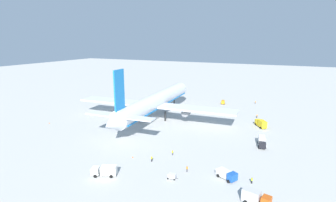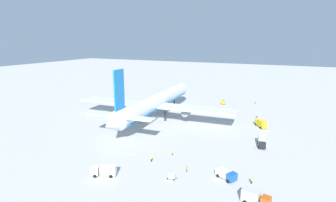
{
  "view_description": "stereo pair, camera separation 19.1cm",
  "coord_description": "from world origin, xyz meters",
  "px_view_note": "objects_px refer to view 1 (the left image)",
  "views": [
    {
      "loc": [
        -104.65,
        -54.72,
        35.44
      ],
      "look_at": [
        5.93,
        -3.01,
        6.99
      ],
      "focal_mm": 28.3,
      "sensor_mm": 36.0,
      "label": 1
    },
    {
      "loc": [
        -104.56,
        -54.9,
        35.44
      ],
      "look_at": [
        5.93,
        -3.01,
        6.99
      ],
      "focal_mm": 28.3,
      "sensor_mm": 36.0,
      "label": 2
    }
  ],
  "objects_px": {
    "service_truck_0": "(256,198)",
    "traffic_cone_0": "(133,157)",
    "baggage_cart_0": "(172,176)",
    "ground_worker_4": "(172,153)",
    "ground_worker_1": "(257,116)",
    "airliner": "(155,102)",
    "ground_worker_3": "(252,180)",
    "traffic_cone_1": "(49,123)",
    "traffic_cone_2": "(115,97)",
    "ground_worker_2": "(187,169)",
    "service_truck_4": "(105,170)",
    "service_truck_1": "(227,174)",
    "ground_worker_5": "(255,102)",
    "service_truck_3": "(261,123)",
    "service_van": "(223,102)",
    "ground_worker_0": "(152,159)",
    "service_truck_2": "(262,141)"
  },
  "relations": [
    {
      "from": "service_truck_0",
      "to": "traffic_cone_0",
      "type": "relative_size",
      "value": 11.65
    },
    {
      "from": "baggage_cart_0",
      "to": "ground_worker_4",
      "type": "height_order",
      "value": "ground_worker_4"
    },
    {
      "from": "ground_worker_1",
      "to": "ground_worker_4",
      "type": "relative_size",
      "value": 0.98
    },
    {
      "from": "airliner",
      "to": "ground_worker_3",
      "type": "xyz_separation_m",
      "value": [
        -39.79,
        -48.28,
        -6.96
      ]
    },
    {
      "from": "traffic_cone_1",
      "to": "traffic_cone_2",
      "type": "relative_size",
      "value": 1.0
    },
    {
      "from": "ground_worker_2",
      "to": "service_truck_4",
      "type": "bearing_deg",
      "value": 120.45
    },
    {
      "from": "airliner",
      "to": "traffic_cone_2",
      "type": "distance_m",
      "value": 53.37
    },
    {
      "from": "service_truck_1",
      "to": "traffic_cone_1",
      "type": "xyz_separation_m",
      "value": [
        13.92,
        80.1,
        -1.01
      ]
    },
    {
      "from": "traffic_cone_0",
      "to": "baggage_cart_0",
      "type": "bearing_deg",
      "value": -111.24
    },
    {
      "from": "ground_worker_1",
      "to": "ground_worker_5",
      "type": "bearing_deg",
      "value": 8.57
    },
    {
      "from": "service_truck_3",
      "to": "service_van",
      "type": "distance_m",
      "value": 41.59
    },
    {
      "from": "ground_worker_2",
      "to": "ground_worker_5",
      "type": "bearing_deg",
      "value": -4.21
    },
    {
      "from": "service_truck_4",
      "to": "ground_worker_4",
      "type": "bearing_deg",
      "value": -29.86
    },
    {
      "from": "service_truck_4",
      "to": "ground_worker_3",
      "type": "height_order",
      "value": "service_truck_4"
    },
    {
      "from": "baggage_cart_0",
      "to": "traffic_cone_2",
      "type": "xyz_separation_m",
      "value": [
        75.49,
        72.98,
        -0.45
      ]
    },
    {
      "from": "ground_worker_5",
      "to": "traffic_cone_1",
      "type": "xyz_separation_m",
      "value": [
        -75.26,
        76.04,
        -0.59
      ]
    },
    {
      "from": "ground_worker_4",
      "to": "traffic_cone_0",
      "type": "relative_size",
      "value": 3.1
    },
    {
      "from": "ground_worker_0",
      "to": "service_truck_4",
      "type": "bearing_deg",
      "value": 150.17
    },
    {
      "from": "service_truck_4",
      "to": "traffic_cone_2",
      "type": "distance_m",
      "value": 99.11
    },
    {
      "from": "ground_worker_3",
      "to": "traffic_cone_1",
      "type": "height_order",
      "value": "ground_worker_3"
    },
    {
      "from": "service_van",
      "to": "ground_worker_4",
      "type": "relative_size",
      "value": 2.66
    },
    {
      "from": "ground_worker_5",
      "to": "traffic_cone_0",
      "type": "xyz_separation_m",
      "value": [
        -88.9,
        24.89,
        -0.59
      ]
    },
    {
      "from": "service_van",
      "to": "baggage_cart_0",
      "type": "relative_size",
      "value": 1.55
    },
    {
      "from": "service_truck_2",
      "to": "traffic_cone_0",
      "type": "bearing_deg",
      "value": 127.5
    },
    {
      "from": "service_truck_3",
      "to": "service_truck_1",
      "type": "bearing_deg",
      "value": 175.94
    },
    {
      "from": "ground_worker_2",
      "to": "ground_worker_4",
      "type": "distance_m",
      "value": 11.35
    },
    {
      "from": "service_truck_1",
      "to": "ground_worker_5",
      "type": "distance_m",
      "value": 89.27
    },
    {
      "from": "ground_worker_0",
      "to": "ground_worker_5",
      "type": "relative_size",
      "value": 1.03
    },
    {
      "from": "ground_worker_1",
      "to": "ground_worker_2",
      "type": "bearing_deg",
      "value": 170.0
    },
    {
      "from": "service_truck_4",
      "to": "traffic_cone_0",
      "type": "height_order",
      "value": "service_truck_4"
    },
    {
      "from": "ground_worker_0",
      "to": "ground_worker_2",
      "type": "distance_m",
      "value": 11.88
    },
    {
      "from": "ground_worker_2",
      "to": "traffic_cone_1",
      "type": "relative_size",
      "value": 3.14
    },
    {
      "from": "airliner",
      "to": "ground_worker_1",
      "type": "bearing_deg",
      "value": -63.92
    },
    {
      "from": "service_truck_1",
      "to": "ground_worker_1",
      "type": "bearing_deg",
      "value": -0.19
    },
    {
      "from": "service_truck_4",
      "to": "ground_worker_1",
      "type": "relative_size",
      "value": 4.17
    },
    {
      "from": "service_truck_3",
      "to": "ground_worker_2",
      "type": "bearing_deg",
      "value": 163.82
    },
    {
      "from": "ground_worker_3",
      "to": "ground_worker_4",
      "type": "xyz_separation_m",
      "value": [
        6.77,
        24.95,
        0.04
      ]
    },
    {
      "from": "ground_worker_3",
      "to": "traffic_cone_1",
      "type": "distance_m",
      "value": 87.43
    },
    {
      "from": "ground_worker_2",
      "to": "traffic_cone_1",
      "type": "xyz_separation_m",
      "value": [
        14.79,
        69.41,
        -0.6
      ]
    },
    {
      "from": "airliner",
      "to": "service_truck_2",
      "type": "xyz_separation_m",
      "value": [
        -13.22,
        -47.86,
        -6.16
      ]
    },
    {
      "from": "ground_worker_0",
      "to": "traffic_cone_2",
      "type": "relative_size",
      "value": 3.2
    },
    {
      "from": "ground_worker_2",
      "to": "traffic_cone_0",
      "type": "relative_size",
      "value": 3.14
    },
    {
      "from": "ground_worker_0",
      "to": "service_van",
      "type": "bearing_deg",
      "value": -1.27
    },
    {
      "from": "baggage_cart_0",
      "to": "service_truck_0",
      "type": "bearing_deg",
      "value": -96.54
    },
    {
      "from": "service_van",
      "to": "traffic_cone_1",
      "type": "distance_m",
      "value": 90.0
    },
    {
      "from": "service_truck_1",
      "to": "ground_worker_5",
      "type": "height_order",
      "value": "service_truck_1"
    },
    {
      "from": "ground_worker_5",
      "to": "ground_worker_3",
      "type": "bearing_deg",
      "value": -173.35
    },
    {
      "from": "ground_worker_3",
      "to": "traffic_cone_2",
      "type": "bearing_deg",
      "value": 53.15
    },
    {
      "from": "service_truck_4",
      "to": "ground_worker_2",
      "type": "relative_size",
      "value": 4.05
    },
    {
      "from": "service_truck_2",
      "to": "ground_worker_4",
      "type": "distance_m",
      "value": 31.54
    }
  ]
}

